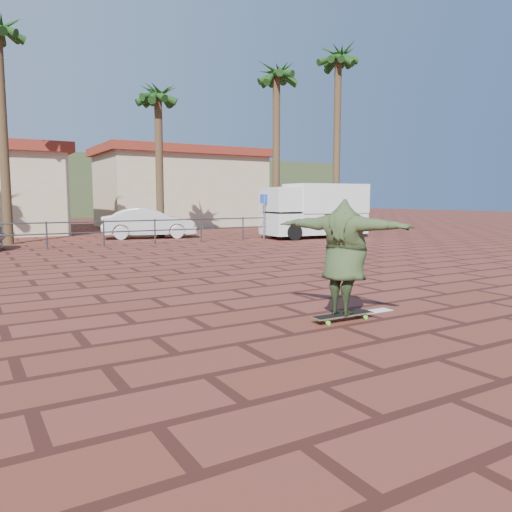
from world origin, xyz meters
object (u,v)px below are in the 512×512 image
at_px(longboard, 343,315).
at_px(skateboarder, 344,257).
at_px(campervan, 315,210).
at_px(car_white, 149,223).

bearing_deg(longboard, skateboarder, -85.71).
bearing_deg(campervan, car_white, 157.27).
distance_m(skateboarder, car_white, 16.69).
bearing_deg(car_white, longboard, -175.78).
bearing_deg(car_white, campervan, -104.97).
xyz_separation_m(campervan, car_white, (-6.75, 3.58, -0.61)).
distance_m(longboard, campervan, 15.95).
distance_m(skateboarder, campervan, 15.91).
height_order(skateboarder, car_white, skateboarder).
bearing_deg(longboard, car_white, 81.98).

